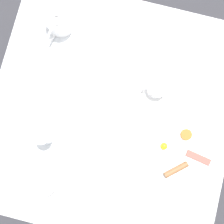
{
  "coord_description": "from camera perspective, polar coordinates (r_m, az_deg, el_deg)",
  "views": [
    {
      "loc": [
        0.11,
        0.03,
        1.86
      ],
      "look_at": [
        0.0,
        0.0,
        0.75
      ],
      "focal_mm": 42.0,
      "sensor_mm": 36.0,
      "label": 1
    }
  ],
  "objects": [
    {
      "name": "knife_by_plate",
      "position": [
        1.26,
        13.68,
        15.62
      ],
      "size": [
        0.1,
        0.19,
        0.0
      ],
      "rotation": [
        0.0,
        0.0,
        5.82
      ],
      "color": "silver",
      "rests_on": "table"
    },
    {
      "name": "teapot_near",
      "position": [
        1.23,
        -11.45,
        18.88
      ],
      "size": [
        0.2,
        0.12,
        0.12
      ],
      "rotation": [
        0.0,
        0.0,
        2.91
      ],
      "color": "white",
      "rests_on": "table"
    },
    {
      "name": "teacup_with_saucer_left",
      "position": [
        1.16,
        -14.23,
        -14.98
      ],
      "size": [
        0.16,
        0.16,
        0.06
      ],
      "color": "white",
      "rests_on": "table"
    },
    {
      "name": "teacup_with_saucer_right",
      "position": [
        1.15,
        9.64,
        5.18
      ],
      "size": [
        0.16,
        0.16,
        0.06
      ],
      "color": "white",
      "rests_on": "table"
    },
    {
      "name": "breakfast_plate",
      "position": [
        1.17,
        14.54,
        -8.48
      ],
      "size": [
        0.3,
        0.3,
        0.04
      ],
      "color": "white",
      "rests_on": "table"
    },
    {
      "name": "water_glass_tall",
      "position": [
        1.12,
        -14.63,
        -5.13
      ],
      "size": [
        0.07,
        0.07,
        0.1
      ],
      "color": "white",
      "rests_on": "table"
    },
    {
      "name": "table",
      "position": [
        1.21,
        -0.0,
        -0.42
      ],
      "size": [
        1.07,
        1.06,
        0.73
      ],
      "color": "silver",
      "rests_on": "ground_plane"
    },
    {
      "name": "ground_plane",
      "position": [
        1.87,
        -0.0,
        -2.4
      ],
      "size": [
        8.0,
        8.0,
        0.0
      ],
      "primitive_type": "plane",
      "color": "#333338"
    },
    {
      "name": "fork_by_plate",
      "position": [
        1.14,
        -1.2,
        -9.87
      ],
      "size": [
        0.14,
        0.12,
        0.0
      ],
      "rotation": [
        0.0,
        0.0,
        0.89
      ],
      "color": "silver",
      "rests_on": "table"
    }
  ]
}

